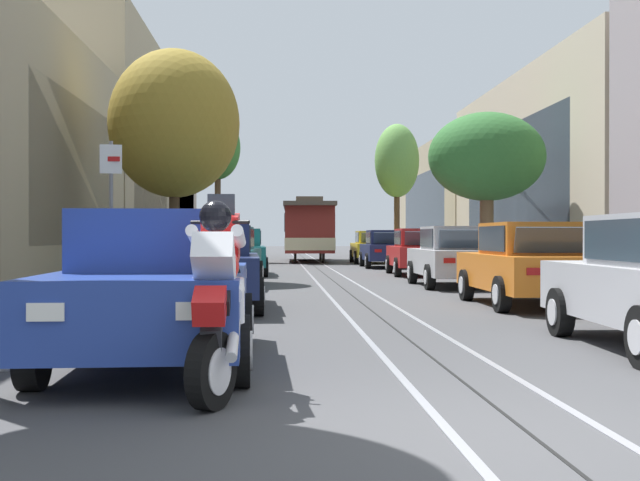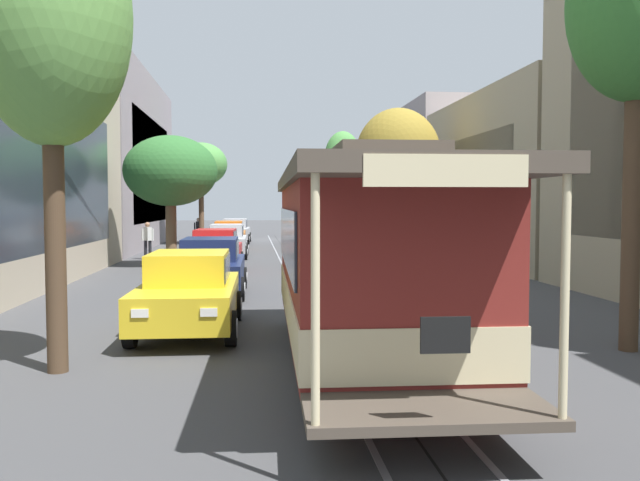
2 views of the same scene
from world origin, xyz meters
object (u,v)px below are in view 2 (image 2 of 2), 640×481
at_px(parked_car_red_fourth_right, 215,250).
at_px(street_tree_kerb_left_second, 398,157).
at_px(parked_car_navy_second_left, 334,234).
at_px(parked_car_yellow_sixth_right, 189,292).
at_px(parked_car_silver_near_right, 235,231).
at_px(street_tree_kerb_left_mid, 637,9).
at_px(parked_car_teal_fourth_left, 377,250).
at_px(cable_car_trolley, 364,259).
at_px(street_sign_post, 357,217).
at_px(street_tree_kerb_right_near, 201,165).
at_px(street_tree_kerb_right_second, 170,172).
at_px(motorcycle_with_rider, 310,228).
at_px(parked_car_blue_near_left, 323,230).
at_px(fire_hydrant, 344,235).
at_px(parked_car_orange_second_right, 229,235).
at_px(pedestrian_on_left_pavement, 198,229).
at_px(pedestrian_on_right_pavement, 148,238).
at_px(parked_car_teal_mid_left, 356,241).
at_px(parked_car_navy_fifth_right, 210,266).
at_px(parked_car_silver_mid_right, 227,241).
at_px(street_tree_kerb_right_mid, 50,17).
at_px(street_tree_kerb_left_near, 343,159).

distance_m(parked_car_red_fourth_right, street_tree_kerb_left_second, 9.40).
height_order(parked_car_navy_second_left, parked_car_yellow_sixth_right, same).
relative_size(parked_car_silver_near_right, street_tree_kerb_left_mid, 0.58).
xyz_separation_m(parked_car_teal_fourth_left, cable_car_trolley, (2.98, 14.56, 0.86)).
bearing_deg(street_sign_post, street_tree_kerb_right_near, -17.66).
distance_m(street_tree_kerb_left_mid, cable_car_trolley, 6.29).
height_order(parked_car_red_fourth_right, street_tree_kerb_right_second, street_tree_kerb_right_second).
bearing_deg(motorcycle_with_rider, parked_car_blue_near_left, 113.10).
bearing_deg(street_tree_kerb_right_near, fire_hydrant, -165.47).
xyz_separation_m(parked_car_blue_near_left, parked_car_orange_second_right, (6.02, 6.61, 0.00)).
distance_m(street_tree_kerb_left_mid, pedestrian_on_left_pavement, 34.11).
bearing_deg(pedestrian_on_right_pavement, parked_car_teal_mid_left, -179.27).
xyz_separation_m(street_tree_kerb_right_second, fire_hydrant, (-9.42, -17.26, -3.41)).
relative_size(parked_car_navy_second_left, parked_car_navy_fifth_right, 1.01).
xyz_separation_m(parked_car_navy_second_left, street_tree_kerb_left_mid, (-1.78, 27.07, 5.01)).
distance_m(street_tree_kerb_right_second, pedestrian_on_right_pavement, 4.97).
height_order(parked_car_silver_mid_right, motorcycle_with_rider, motorcycle_with_rider).
bearing_deg(street_tree_kerb_right_mid, parked_car_silver_near_right, -93.08).
height_order(parked_car_blue_near_left, parked_car_yellow_sixth_right, same).
relative_size(parked_car_silver_mid_right, street_tree_kerb_right_mid, 0.60).
height_order(street_tree_kerb_left_near, pedestrian_on_right_pavement, street_tree_kerb_left_near).
relative_size(parked_car_navy_second_left, parked_car_teal_fourth_left, 1.00).
bearing_deg(parked_car_red_fourth_right, parked_car_blue_near_left, -108.00).
distance_m(parked_car_silver_mid_right, street_tree_kerb_left_mid, 22.81).
bearing_deg(parked_car_orange_second_right, street_tree_kerb_left_near, -133.14).
xyz_separation_m(parked_car_yellow_sixth_right, cable_car_trolley, (-3.01, 2.82, 0.86)).
distance_m(parked_car_blue_near_left, pedestrian_on_left_pavement, 8.24).
bearing_deg(parked_car_navy_fifth_right, parked_car_red_fourth_right, -88.00).
relative_size(street_tree_kerb_left_second, motorcycle_with_rider, 3.60).
height_order(parked_car_navy_second_left, pedestrian_on_left_pavement, pedestrian_on_left_pavement).
xyz_separation_m(parked_car_yellow_sixth_right, street_sign_post, (-7.44, -25.85, 1.00)).
xyz_separation_m(parked_car_navy_fifth_right, cable_car_trolley, (-2.94, 8.32, 0.86)).
distance_m(street_tree_kerb_left_near, street_tree_kerb_left_second, 16.68).
bearing_deg(motorcycle_with_rider, parked_car_navy_fifth_right, 79.36).
distance_m(parked_car_silver_mid_right, parked_car_navy_fifth_right, 12.95).
bearing_deg(pedestrian_on_left_pavement, parked_car_navy_second_left, 147.47).
relative_size(street_tree_kerb_right_second, street_tree_kerb_right_mid, 0.73).
distance_m(pedestrian_on_right_pavement, street_sign_post, 13.66).
bearing_deg(street_tree_kerb_left_second, parked_car_teal_mid_left, -53.78).
height_order(parked_car_blue_near_left, parked_car_navy_second_left, same).
xyz_separation_m(parked_car_blue_near_left, street_tree_kerb_left_near, (-1.52, -1.44, 4.81)).
bearing_deg(street_tree_kerb_left_mid, parked_car_teal_mid_left, -85.50).
distance_m(street_tree_kerb_left_mid, street_sign_post, 28.56).
bearing_deg(parked_car_orange_second_right, parked_car_yellow_sixth_right, 90.19).
xyz_separation_m(parked_car_yellow_sixth_right, street_tree_kerb_left_mid, (-7.72, 2.43, 5.01)).
height_order(parked_car_silver_mid_right, pedestrian_on_right_pavement, pedestrian_on_right_pavement).
distance_m(parked_car_silver_near_right, parked_car_navy_fifth_right, 24.82).
bearing_deg(parked_car_red_fourth_right, parked_car_orange_second_right, -90.38).
height_order(street_tree_kerb_left_mid, pedestrian_on_right_pavement, street_tree_kerb_left_mid).
bearing_deg(parked_car_navy_second_left, parked_car_teal_mid_left, 91.54).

